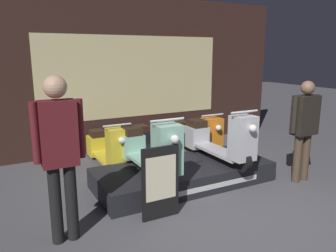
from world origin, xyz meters
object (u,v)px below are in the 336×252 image
Objects in this scene: scooter_display_left at (149,150)px; scooter_display_right at (219,139)px; person_left_browsing at (60,148)px; scooter_backrow_0 at (107,149)px; person_right_browsing at (304,124)px; scooter_backrow_1 at (154,142)px; price_sign_board at (160,183)px; scooter_backrow_2 at (195,137)px.

scooter_display_right is (1.26, 0.00, 0.00)m from scooter_display_left.
person_left_browsing is (-2.62, -0.74, 0.41)m from scooter_display_right.
person_left_browsing is (-1.15, -2.08, 0.71)m from scooter_backrow_0.
scooter_backrow_0 is at bearing 141.10° from person_right_browsing.
scooter_backrow_0 is 2.48m from person_left_browsing.
person_left_browsing reaches higher than scooter_backrow_0.
scooter_display_right is at bearing -42.43° from scooter_backrow_0.
person_left_browsing reaches higher than scooter_backrow_1.
scooter_backrow_0 is (-1.47, 1.34, -0.31)m from scooter_display_right.
person_left_browsing is 1.95× the size of price_sign_board.
scooter_backrow_2 is 3.74m from person_left_browsing.
person_right_browsing reaches higher than scooter_display_right.
scooter_backrow_1 is at bearing 66.30° from price_sign_board.
scooter_display_right is at bearing 15.68° from person_left_browsing.
scooter_backrow_1 is at bearing 128.20° from person_right_browsing.
scooter_backrow_1 is 3.03m from person_left_browsing.
scooter_display_left is at bearing 28.41° from person_left_browsing.
person_right_browsing is (0.70, -2.08, 0.59)m from scooter_backrow_2.
scooter_display_left reaches higher than scooter_backrow_1.
price_sign_board is at bearing -89.78° from scooter_backrow_0.
scooter_display_left is 1.00× the size of scooter_backrow_0.
scooter_backrow_1 is at bearing 111.52° from scooter_display_right.
scooter_backrow_1 and scooter_backrow_2 have the same top height.
price_sign_board is (-1.46, -0.78, -0.19)m from scooter_display_right.
price_sign_board reaches higher than scooter_backrow_2.
scooter_display_left is at bearing -141.20° from scooter_backrow_2.
scooter_backrow_0 is at bearing 137.57° from scooter_display_right.
scooter_backrow_2 is at bearing 73.01° from scooter_display_right.
scooter_display_right is 2.01m from scooter_backrow_0.
scooter_display_left is 1.00× the size of scooter_backrow_1.
scooter_display_right is 1.04× the size of person_right_browsing.
scooter_backrow_2 is (0.94, 0.00, 0.00)m from scooter_backrow_1.
scooter_display_left is 1.26m from scooter_display_right.
scooter_display_left reaches higher than scooter_backrow_0.
scooter_backrow_0 is at bearing 61.03° from person_left_browsing.
scooter_backrow_0 is 1.81× the size of price_sign_board.
scooter_backrow_1 is (0.73, 1.34, -0.31)m from scooter_display_left.
scooter_display_left is 2.16m from scooter_backrow_2.
person_left_browsing is at bearing 177.80° from price_sign_board.
scooter_backrow_0 and scooter_backrow_2 have the same top height.
scooter_display_right is at bearing -106.99° from scooter_backrow_2.
scooter_backrow_1 is 0.94m from scooter_backrow_2.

